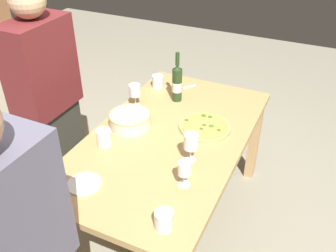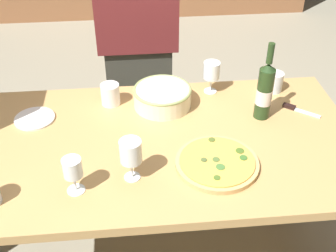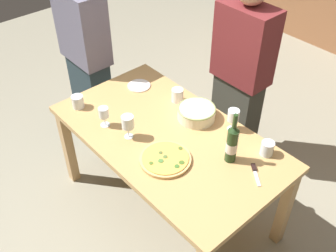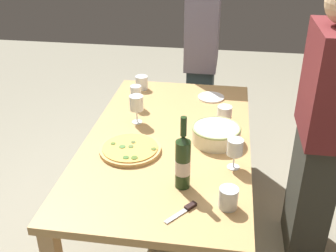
{
  "view_description": "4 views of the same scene",
  "coord_description": "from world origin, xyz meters",
  "px_view_note": "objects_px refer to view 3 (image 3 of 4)",
  "views": [
    {
      "loc": [
        -1.68,
        -0.79,
        2.06
      ],
      "look_at": [
        0.0,
        0.0,
        0.82
      ],
      "focal_mm": 39.86,
      "sensor_mm": 36.0,
      "label": 1
    },
    {
      "loc": [
        -0.14,
        -1.4,
        1.86
      ],
      "look_at": [
        0.0,
        0.0,
        0.82
      ],
      "focal_mm": 46.21,
      "sensor_mm": 36.0,
      "label": 2
    },
    {
      "loc": [
        1.48,
        -1.3,
        2.49
      ],
      "look_at": [
        0.0,
        0.0,
        0.82
      ],
      "focal_mm": 42.17,
      "sensor_mm": 36.0,
      "label": 3
    },
    {
      "loc": [
        1.95,
        0.3,
        1.88
      ],
      "look_at": [
        0.0,
        0.0,
        0.82
      ],
      "focal_mm": 43.7,
      "sensor_mm": 36.0,
      "label": 4
    }
  ],
  "objects_px": {
    "person_guest_left": "(86,57)",
    "person_host": "(240,77)",
    "wine_glass_near_pizza": "(104,113)",
    "wine_glass_by_bottle": "(233,116)",
    "pizza": "(165,159)",
    "wine_bottle": "(232,144)",
    "pizza_knife": "(255,172)",
    "serving_bowl": "(197,113)",
    "cup_amber": "(78,102)",
    "side_plate": "(139,86)",
    "dining_table": "(168,145)",
    "cup_ceramic": "(177,95)",
    "wine_glass_far_left": "(128,122)",
    "cup_spare": "(267,148)"
  },
  "relations": [
    {
      "from": "dining_table",
      "to": "wine_glass_far_left",
      "type": "relative_size",
      "value": 9.38
    },
    {
      "from": "serving_bowl",
      "to": "wine_glass_near_pizza",
      "type": "height_order",
      "value": "wine_glass_near_pizza"
    },
    {
      "from": "dining_table",
      "to": "person_guest_left",
      "type": "distance_m",
      "value": 1.16
    },
    {
      "from": "dining_table",
      "to": "wine_glass_near_pizza",
      "type": "height_order",
      "value": "wine_glass_near_pizza"
    },
    {
      "from": "cup_spare",
      "to": "pizza",
      "type": "bearing_deg",
      "value": -126.09
    },
    {
      "from": "cup_amber",
      "to": "pizza",
      "type": "bearing_deg",
      "value": 7.77
    },
    {
      "from": "cup_ceramic",
      "to": "side_plate",
      "type": "relative_size",
      "value": 0.57
    },
    {
      "from": "wine_glass_far_left",
      "to": "person_guest_left",
      "type": "xyz_separation_m",
      "value": [
        -0.99,
        0.3,
        -0.07
      ]
    },
    {
      "from": "person_guest_left",
      "to": "pizza_knife",
      "type": "bearing_deg",
      "value": 7.02
    },
    {
      "from": "serving_bowl",
      "to": "cup_amber",
      "type": "xyz_separation_m",
      "value": [
        -0.66,
        -0.55,
        -0.0
      ]
    },
    {
      "from": "dining_table",
      "to": "cup_amber",
      "type": "distance_m",
      "value": 0.73
    },
    {
      "from": "cup_amber",
      "to": "wine_glass_far_left",
      "type": "bearing_deg",
      "value": 8.78
    },
    {
      "from": "wine_glass_by_bottle",
      "to": "cup_spare",
      "type": "height_order",
      "value": "wine_glass_by_bottle"
    },
    {
      "from": "wine_glass_far_left",
      "to": "person_guest_left",
      "type": "bearing_deg",
      "value": 162.85
    },
    {
      "from": "pizza_knife",
      "to": "person_host",
      "type": "xyz_separation_m",
      "value": [
        -0.69,
        0.67,
        0.05
      ]
    },
    {
      "from": "dining_table",
      "to": "wine_glass_far_left",
      "type": "height_order",
      "value": "wine_glass_far_left"
    },
    {
      "from": "serving_bowl",
      "to": "wine_glass_near_pizza",
      "type": "distance_m",
      "value": 0.64
    },
    {
      "from": "wine_glass_by_bottle",
      "to": "dining_table",
      "type": "bearing_deg",
      "value": -123.75
    },
    {
      "from": "side_plate",
      "to": "wine_bottle",
      "type": "bearing_deg",
      "value": -4.13
    },
    {
      "from": "cup_ceramic",
      "to": "cup_spare",
      "type": "xyz_separation_m",
      "value": [
        0.79,
        0.04,
        -0.0
      ]
    },
    {
      "from": "person_guest_left",
      "to": "cup_ceramic",
      "type": "bearing_deg",
      "value": 17.6
    },
    {
      "from": "pizza",
      "to": "person_host",
      "type": "xyz_separation_m",
      "value": [
        -0.26,
        1.0,
        0.04
      ]
    },
    {
      "from": "wine_glass_far_left",
      "to": "person_host",
      "type": "xyz_separation_m",
      "value": [
        0.06,
        1.04,
        -0.07
      ]
    },
    {
      "from": "wine_bottle",
      "to": "dining_table",
      "type": "bearing_deg",
      "value": -162.89
    },
    {
      "from": "wine_glass_far_left",
      "to": "cup_spare",
      "type": "relative_size",
      "value": 1.8
    },
    {
      "from": "wine_glass_near_pizza",
      "to": "person_host",
      "type": "relative_size",
      "value": 0.09
    },
    {
      "from": "cup_ceramic",
      "to": "wine_glass_far_left",
      "type": "bearing_deg",
      "value": -80.8
    },
    {
      "from": "wine_glass_by_bottle",
      "to": "side_plate",
      "type": "relative_size",
      "value": 0.89
    },
    {
      "from": "wine_bottle",
      "to": "pizza_knife",
      "type": "bearing_deg",
      "value": 10.28
    },
    {
      "from": "dining_table",
      "to": "wine_glass_near_pizza",
      "type": "distance_m",
      "value": 0.48
    },
    {
      "from": "wine_glass_by_bottle",
      "to": "person_host",
      "type": "height_order",
      "value": "person_host"
    },
    {
      "from": "wine_glass_by_bottle",
      "to": "person_guest_left",
      "type": "bearing_deg",
      "value": -169.09
    },
    {
      "from": "serving_bowl",
      "to": "wine_glass_by_bottle",
      "type": "relative_size",
      "value": 1.7
    },
    {
      "from": "wine_glass_near_pizza",
      "to": "person_host",
      "type": "height_order",
      "value": "person_host"
    },
    {
      "from": "dining_table",
      "to": "cup_spare",
      "type": "height_order",
      "value": "cup_spare"
    },
    {
      "from": "person_guest_left",
      "to": "person_host",
      "type": "bearing_deg",
      "value": 39.73
    },
    {
      "from": "wine_glass_near_pizza",
      "to": "wine_glass_by_bottle",
      "type": "bearing_deg",
      "value": 45.97
    },
    {
      "from": "wine_bottle",
      "to": "person_guest_left",
      "type": "height_order",
      "value": "person_guest_left"
    },
    {
      "from": "pizza",
      "to": "wine_glass_by_bottle",
      "type": "xyz_separation_m",
      "value": [
        0.07,
        0.54,
        0.1
      ]
    },
    {
      "from": "pizza",
      "to": "wine_bottle",
      "type": "xyz_separation_m",
      "value": [
        0.26,
        0.31,
        0.12
      ]
    },
    {
      "from": "pizza",
      "to": "serving_bowl",
      "type": "distance_m",
      "value": 0.47
    },
    {
      "from": "pizza",
      "to": "wine_glass_near_pizza",
      "type": "distance_m",
      "value": 0.54
    },
    {
      "from": "cup_amber",
      "to": "person_guest_left",
      "type": "relative_size",
      "value": 0.06
    },
    {
      "from": "cup_amber",
      "to": "side_plate",
      "type": "height_order",
      "value": "cup_amber"
    },
    {
      "from": "side_plate",
      "to": "pizza_knife",
      "type": "relative_size",
      "value": 1.17
    },
    {
      "from": "person_guest_left",
      "to": "wine_bottle",
      "type": "bearing_deg",
      "value": 6.12
    },
    {
      "from": "serving_bowl",
      "to": "person_guest_left",
      "type": "distance_m",
      "value": 1.16
    },
    {
      "from": "pizza",
      "to": "wine_bottle",
      "type": "distance_m",
      "value": 0.42
    },
    {
      "from": "cup_spare",
      "to": "pizza_knife",
      "type": "xyz_separation_m",
      "value": [
        0.06,
        -0.18,
        -0.04
      ]
    },
    {
      "from": "dining_table",
      "to": "pizza",
      "type": "bearing_deg",
      "value": -45.25
    }
  ]
}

